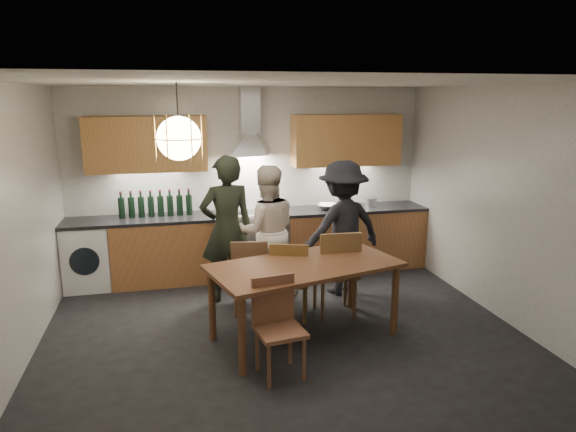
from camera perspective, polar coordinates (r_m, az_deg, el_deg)
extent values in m
plane|color=black|center=(5.60, -0.43, -13.06)|extent=(5.00, 5.00, 0.00)
cube|color=silver|center=(7.32, -4.31, 3.95)|extent=(5.00, 0.02, 2.60)
cube|color=silver|center=(3.10, 8.80, -9.34)|extent=(5.00, 0.02, 2.60)
cube|color=silver|center=(5.23, -28.28, -1.41)|extent=(0.02, 4.50, 2.60)
cube|color=silver|center=(6.19, 22.78, 1.21)|extent=(0.02, 4.50, 2.60)
cube|color=silver|center=(5.02, -0.48, 14.62)|extent=(5.00, 4.50, 0.02)
cube|color=#B87846|center=(7.15, -13.18, -3.78)|extent=(1.45, 0.60, 0.86)
cube|color=#B87846|center=(7.59, 7.24, -2.52)|extent=(2.05, 0.60, 0.86)
cube|color=white|center=(7.23, -21.33, -4.19)|extent=(0.58, 0.58, 0.85)
cube|color=black|center=(7.04, -15.81, -0.39)|extent=(2.05, 0.62, 0.04)
cube|color=black|center=(7.48, 7.34, 0.80)|extent=(2.05, 0.62, 0.04)
cube|color=silver|center=(7.24, -3.82, -3.48)|extent=(0.90, 0.60, 0.80)
cube|color=black|center=(6.97, -3.44, -4.29)|extent=(0.78, 0.02, 0.42)
cube|color=slate|center=(7.12, -3.87, -0.09)|extent=(0.90, 0.60, 0.08)
cube|color=silver|center=(6.86, -3.53, -0.09)|extent=(0.90, 0.08, 0.04)
cube|color=tan|center=(7.00, -15.45, 7.70)|extent=(1.55, 0.35, 0.72)
cube|color=tan|center=(7.42, 6.49, 8.38)|extent=(1.55, 0.35, 0.72)
cube|color=silver|center=(7.10, -4.28, 11.69)|extent=(0.26, 0.22, 0.62)
cylinder|color=black|center=(4.80, -12.18, 11.40)|extent=(0.01, 0.01, 0.50)
sphere|color=#FFE0A5|center=(4.81, -12.03, 8.43)|extent=(0.40, 0.40, 0.40)
torus|color=gold|center=(4.81, -12.03, 8.43)|extent=(0.43, 0.43, 0.01)
cube|color=brown|center=(5.26, 1.88, -5.55)|extent=(2.09, 1.42, 0.04)
cylinder|color=brown|center=(4.73, -5.11, -13.13)|extent=(0.07, 0.07, 0.76)
cylinder|color=brown|center=(5.40, -8.44, -9.77)|extent=(0.07, 0.07, 0.76)
cylinder|color=brown|center=(5.58, 11.79, -9.15)|extent=(0.07, 0.07, 0.76)
cylinder|color=brown|center=(6.15, 7.09, -6.79)|extent=(0.07, 0.07, 0.76)
cube|color=brown|center=(5.99, -4.22, -6.70)|extent=(0.48, 0.48, 0.04)
cube|color=brown|center=(5.74, -4.32, -5.05)|extent=(0.41, 0.11, 0.45)
cylinder|color=brown|center=(6.22, -2.60, -8.15)|extent=(0.04, 0.04, 0.42)
cylinder|color=brown|center=(5.92, -2.60, -9.33)|extent=(0.04, 0.04, 0.42)
cylinder|color=brown|center=(6.23, -5.68, -8.17)|extent=(0.04, 0.04, 0.42)
cylinder|color=brown|center=(5.93, -5.85, -9.34)|extent=(0.04, 0.04, 0.42)
cube|color=brown|center=(5.81, 0.24, -7.20)|extent=(0.53, 0.53, 0.04)
cube|color=brown|center=(5.55, 0.10, -5.47)|extent=(0.41, 0.16, 0.46)
cylinder|color=brown|center=(6.05, 1.98, -8.77)|extent=(0.04, 0.04, 0.43)
cylinder|color=brown|center=(5.73, 1.83, -10.04)|extent=(0.04, 0.04, 0.43)
cylinder|color=brown|center=(6.07, -1.26, -8.67)|extent=(0.04, 0.04, 0.43)
cylinder|color=brown|center=(5.76, -1.60, -9.93)|extent=(0.04, 0.04, 0.43)
cube|color=brown|center=(5.94, 5.22, -6.34)|extent=(0.48, 0.48, 0.04)
cube|color=brown|center=(5.66, 5.85, -4.41)|extent=(0.46, 0.07, 0.51)
cylinder|color=brown|center=(6.24, 6.38, -7.89)|extent=(0.04, 0.04, 0.47)
cylinder|color=brown|center=(5.91, 7.43, -9.16)|extent=(0.04, 0.04, 0.47)
cylinder|color=brown|center=(6.15, 3.01, -8.15)|extent=(0.04, 0.04, 0.47)
cylinder|color=brown|center=(5.82, 3.87, -9.47)|extent=(0.04, 0.04, 0.47)
cube|color=brown|center=(4.68, -0.88, -12.68)|extent=(0.46, 0.46, 0.04)
cube|color=brown|center=(4.74, -1.69, -9.15)|extent=(0.41, 0.10, 0.44)
cylinder|color=brown|center=(4.60, -2.11, -16.38)|extent=(0.03, 0.03, 0.41)
cylinder|color=brown|center=(4.87, -3.45, -14.58)|extent=(0.03, 0.03, 0.41)
cylinder|color=brown|center=(4.70, 1.80, -15.65)|extent=(0.03, 0.03, 0.41)
cylinder|color=brown|center=(4.97, 0.26, -13.96)|extent=(0.03, 0.03, 0.41)
imported|color=black|center=(6.26, -6.82, -1.46)|extent=(0.72, 0.53, 1.80)
imported|color=beige|center=(6.40, -2.42, -1.70)|extent=(0.82, 0.64, 1.66)
imported|color=black|center=(6.50, 6.05, -1.33)|extent=(1.22, 0.88, 1.70)
imported|color=silver|center=(7.32, 4.38, 1.04)|extent=(0.39, 0.39, 0.07)
cylinder|color=silver|center=(7.56, 9.15, 1.50)|extent=(0.21, 0.21, 0.12)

